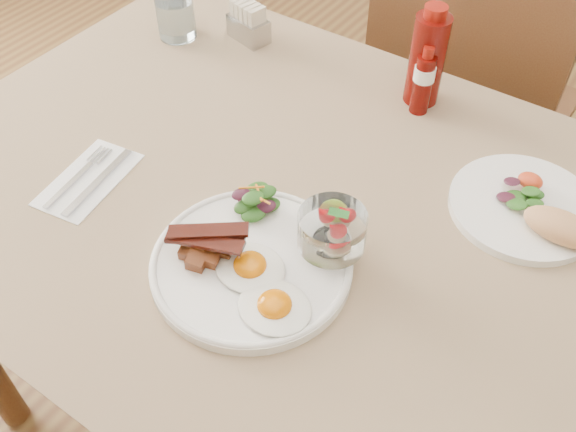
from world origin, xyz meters
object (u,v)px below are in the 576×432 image
ketchup_bottle (427,58)px  table (312,246)px  main_plate (252,265)px  fruit_cup (332,230)px  water_glass (175,10)px  sugar_caddy (248,24)px  second_plate (533,210)px  chair_far (464,107)px  hot_sauce_bottle (423,81)px

ketchup_bottle → table: bearing=-91.5°
main_plate → fruit_cup: size_ratio=2.99×
main_plate → water_glass: 0.63m
sugar_caddy → second_plate: bearing=-0.3°
second_plate → fruit_cup: bearing=-129.6°
chair_far → hot_sauce_bottle: bearing=-86.6°
chair_far → sugar_caddy: size_ratio=10.01×
sugar_caddy → water_glass: 0.15m
table → sugar_caddy: 0.50m
fruit_cup → ketchup_bottle: bearing=99.1°
table → hot_sauce_bottle: bearing=86.0°
chair_far → water_glass: bearing=-140.2°
table → water_glass: size_ratio=10.28×
hot_sauce_bottle → sugar_caddy: (-0.39, 0.02, -0.03)m
ketchup_bottle → water_glass: size_ratio=1.40×
chair_far → main_plate: (-0.01, -0.81, 0.24)m
table → water_glass: 0.57m
chair_far → ketchup_bottle: 0.45m
chair_far → main_plate: 0.84m
main_plate → sugar_caddy: size_ratio=3.01×
fruit_cup → water_glass: size_ratio=0.72×
fruit_cup → sugar_caddy: bearing=137.7°
second_plate → hot_sauce_bottle: hot_sauce_bottle is taller
water_glass → sugar_caddy: bearing=29.3°
table → fruit_cup: (0.08, -0.08, 0.16)m
table → second_plate: size_ratio=5.80×
second_plate → hot_sauce_bottle: size_ratio=1.80×
table → sugar_caddy: size_ratio=14.31×
chair_far → water_glass: size_ratio=7.19×
sugar_caddy → hot_sauce_bottle: bearing=10.7°
main_plate → sugar_caddy: bearing=127.2°
ketchup_bottle → hot_sauce_bottle: size_ratio=1.42×
main_plate → hot_sauce_bottle: 0.46m
chair_far → hot_sauce_bottle: 0.46m
main_plate → fruit_cup: 0.12m
main_plate → sugar_caddy: 0.59m
main_plate → hot_sauce_bottle: hot_sauce_bottle is taller
water_glass → ketchup_bottle: bearing=9.6°
table → ketchup_bottle: ketchup_bottle is taller
hot_sauce_bottle → water_glass: 0.52m
main_plate → fruit_cup: bearing=39.9°
sugar_caddy → ketchup_bottle: bearing=15.5°
main_plate → ketchup_bottle: bearing=87.9°
chair_far → ketchup_bottle: (0.01, -0.33, 0.31)m
fruit_cup → second_plate: fruit_cup is taller
table → second_plate: 0.34m
fruit_cup → ketchup_bottle: 0.42m
chair_far → ketchup_bottle: bearing=-88.5°
hot_sauce_bottle → fruit_cup: bearing=-82.0°
sugar_caddy → chair_far: bearing=56.3°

